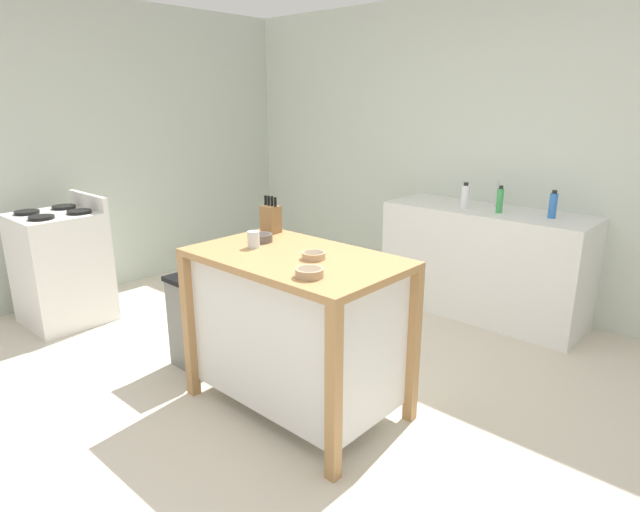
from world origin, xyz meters
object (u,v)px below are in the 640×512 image
bowl_ceramic_small (310,272)px  bottle_dish_soap (553,205)px  knife_block (271,218)px  bottle_spray_cleaner (466,196)px  stove (62,267)px  bowl_stoneware_deep (314,255)px  drinking_cup (253,239)px  trash_bin (198,322)px  sink_faucet (497,194)px  bottle_hand_soap (500,200)px  bowl_ceramic_wide (262,238)px  kitchen_island (296,325)px

bowl_ceramic_small → bottle_dish_soap: bottle_dish_soap is taller
knife_block → bottle_spray_cleaner: size_ratio=1.11×
bottle_dish_soap → stove: 3.83m
bowl_stoneware_deep → bottle_spray_cleaner: (-0.13, 1.95, 0.04)m
drinking_cup → bowl_ceramic_small: bearing=-15.6°
drinking_cup → trash_bin: bearing=-176.4°
bowl_ceramic_small → bottle_spray_cleaner: size_ratio=0.66×
knife_block → bottle_dish_soap: bearing=58.2°
trash_bin → stove: size_ratio=0.62×
bowl_stoneware_deep → stove: 2.48m
sink_faucet → bottle_dish_soap: 0.51m
bowl_stoneware_deep → bottle_hand_soap: 1.97m
sink_faucet → bottle_spray_cleaner: sink_faucet is taller
bowl_ceramic_wide → bottle_spray_cleaner: 1.93m
bowl_ceramic_wide → bottle_dish_soap: bearing=63.7°
bowl_ceramic_small → kitchen_island: bearing=145.0°
knife_block → kitchen_island: bearing=-28.9°
drinking_cup → bottle_spray_cleaner: bottle_spray_cleaner is taller
kitchen_island → bowl_stoneware_deep: bowl_stoneware_deep is taller
kitchen_island → trash_bin: 0.86m
knife_block → bottle_spray_cleaner: knife_block is taller
drinking_cup → stove: 2.08m
sink_faucet → knife_block: bearing=-107.9°
drinking_cup → sink_faucet: size_ratio=0.43×
bowl_stoneware_deep → bottle_dish_soap: (0.52, 2.05, 0.04)m
kitchen_island → bowl_ceramic_small: (0.31, -0.22, 0.43)m
bowl_ceramic_wide → bowl_stoneware_deep: (0.47, -0.05, -0.01)m
bowl_ceramic_wide → drinking_cup: (0.06, -0.12, 0.02)m
bottle_hand_soap → trash_bin: bearing=-118.1°
trash_bin → bottle_dish_soap: (1.48, 2.15, 0.67)m
knife_block → bowl_stoneware_deep: bearing=-22.5°
kitchen_island → knife_block: knife_block is taller
sink_faucet → stove: sink_faucet is taller
bottle_hand_soap → stove: 3.50m
bowl_ceramic_wide → bowl_ceramic_small: bearing=-23.3°
trash_bin → sink_faucet: size_ratio=2.86×
bottle_dish_soap → bottle_spray_cleaner: size_ratio=0.99×
trash_bin → bottle_dish_soap: bottle_dish_soap is taller
knife_block → bowl_ceramic_wide: (0.13, -0.20, -0.06)m
bottle_hand_soap → bottle_spray_cleaner: bottle_hand_soap is taller
bottle_hand_soap → bottle_spray_cleaner: 0.28m
bowl_ceramic_small → drinking_cup: bearing=164.4°
drinking_cup → sink_faucet: (0.43, 2.25, 0.03)m
bowl_ceramic_wide → bowl_stoneware_deep: 0.47m
bottle_dish_soap → bottle_spray_cleaner: bottle_spray_cleaner is taller
bowl_ceramic_small → sink_faucet: bearing=93.8°
bowl_stoneware_deep → trash_bin: size_ratio=0.20×
drinking_cup → bottle_hand_soap: 2.11m
trash_bin → stove: stove is taller
bowl_ceramic_small → drinking_cup: 0.62m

